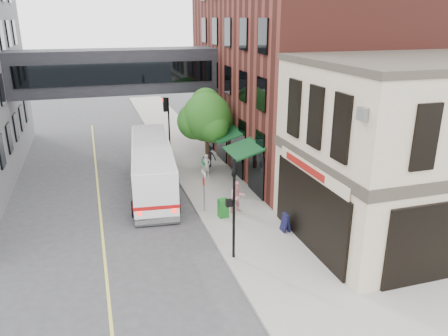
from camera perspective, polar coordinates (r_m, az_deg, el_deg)
ground at (r=17.86m, az=2.08°, el=-15.25°), size 120.00×120.00×0.00m
sidewalk_main at (r=30.44m, az=-3.02°, el=-0.12°), size 4.00×60.00×0.15m
corner_building at (r=21.93m, az=23.12°, el=2.02°), size 10.19×8.12×8.45m
brick_building at (r=32.67m, az=10.38°, el=13.36°), size 13.76×18.00×14.00m
skyway_bridge at (r=32.16m, az=-13.92°, el=12.16°), size 14.00×3.18×3.00m
traffic_signal_near at (r=18.20m, az=1.22°, el=-3.84°), size 0.44×0.22×4.60m
traffic_signal_far at (r=32.05m, az=-7.49°, el=6.79°), size 0.53×0.28×4.50m
street_sign_pole at (r=23.05m, az=-2.66°, el=-1.61°), size 0.08×0.75×3.00m
street_tree at (r=28.71m, az=-2.38°, el=6.67°), size 3.80×3.20×5.60m
lane_marking at (r=25.93m, az=-15.96°, el=-4.55°), size 0.12×40.00×0.01m
bus at (r=26.87m, az=-9.37°, el=0.42°), size 3.46×10.73×2.84m
pedestrian_a at (r=28.44m, az=-2.29°, el=0.29°), size 0.61×0.44×1.54m
pedestrian_b at (r=23.33m, az=1.74°, el=-3.78°), size 0.86×0.68×1.72m
pedestrian_c at (r=30.42m, az=-1.96°, el=1.54°), size 1.14×0.98×1.52m
newspaper_box at (r=22.88m, az=-0.11°, el=-5.26°), size 0.53×0.48×0.99m
sandwich_board at (r=21.65m, az=8.03°, el=-7.04°), size 0.35×0.53×0.92m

